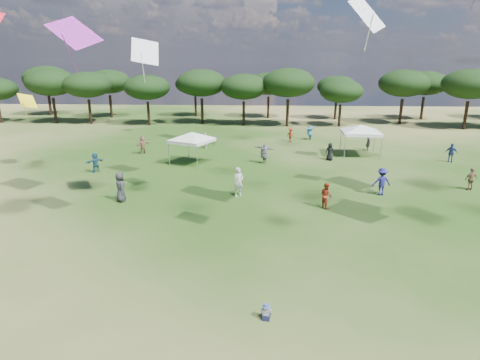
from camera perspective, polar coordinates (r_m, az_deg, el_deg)
name	(u,v)px	position (r m, az deg, el deg)	size (l,w,h in m)	color
tree_line	(281,83)	(57.13, 5.80, 13.51)	(108.78, 17.63, 7.77)	black
tent_left	(192,134)	(33.73, -6.87, 6.58)	(5.46, 5.46, 3.04)	gray
tent_right	(361,126)	(38.10, 16.90, 7.34)	(6.66, 6.66, 3.18)	gray
toddler	(266,312)	(14.28, 3.77, -18.26)	(0.41, 0.45, 0.59)	#161831
festival_crowd	(269,154)	(34.12, 4.15, 3.73)	(30.46, 22.93, 1.90)	black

